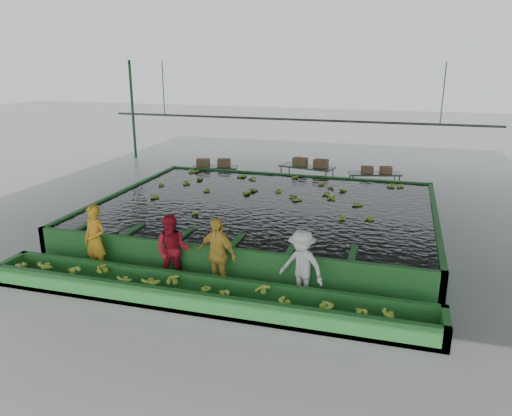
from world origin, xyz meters
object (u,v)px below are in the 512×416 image
(flotation_tank, at_px, (265,216))
(sorting_trough, at_px, (202,294))
(worker_a, at_px, (95,240))
(worker_d, at_px, (302,266))
(packing_table_mid, at_px, (307,178))
(box_stack_right, at_px, (376,173))
(worker_b, at_px, (172,250))
(box_stack_mid, at_px, (310,166))
(worker_c, at_px, (217,254))
(packing_table_left, at_px, (215,176))
(packing_table_right, at_px, (374,184))
(box_stack_left, at_px, (214,166))

(flotation_tank, distance_m, sorting_trough, 5.10)
(worker_a, xyz_separation_m, worker_d, (5.10, 0.00, -0.06))
(packing_table_mid, bearing_deg, box_stack_right, -1.93)
(packing_table_mid, bearing_deg, sorting_trough, -91.54)
(sorting_trough, relative_size, worker_b, 5.93)
(box_stack_mid, bearing_deg, worker_c, -92.16)
(box_stack_right, bearing_deg, packing_table_left, -176.17)
(worker_d, bearing_deg, worker_b, -160.47)
(worker_b, height_order, box_stack_mid, worker_b)
(box_stack_mid, bearing_deg, packing_table_right, -1.47)
(worker_a, xyz_separation_m, box_stack_mid, (3.51, 9.51, 0.10))
(worker_c, bearing_deg, worker_d, 17.47)
(sorting_trough, relative_size, worker_d, 6.11)
(flotation_tank, distance_m, worker_d, 4.76)
(worker_c, xyz_separation_m, packing_table_right, (2.87, 9.44, -0.43))
(worker_b, distance_m, packing_table_mid, 9.63)
(worker_a, relative_size, packing_table_right, 0.90)
(packing_table_mid, bearing_deg, packing_table_left, -172.03)
(sorting_trough, relative_size, box_stack_right, 8.72)
(worker_b, xyz_separation_m, box_stack_right, (4.03, 9.44, 0.04))
(packing_table_mid, relative_size, box_stack_right, 1.87)
(packing_table_left, bearing_deg, box_stack_mid, 7.38)
(worker_d, relative_size, packing_table_right, 0.84)
(flotation_tank, height_order, sorting_trough, flotation_tank)
(packing_table_right, bearing_deg, sorting_trough, -105.94)
(worker_c, relative_size, packing_table_left, 0.94)
(flotation_tank, bearing_deg, packing_table_right, 60.36)
(worker_b, height_order, worker_d, worker_b)
(flotation_tank, xyz_separation_m, packing_table_left, (-3.45, 4.71, -0.03))
(sorting_trough, bearing_deg, worker_a, 165.50)
(worker_d, bearing_deg, box_stack_left, 141.05)
(flotation_tank, distance_m, worker_a, 5.31)
(worker_a, xyz_separation_m, packing_table_left, (-0.36, 9.01, -0.46))
(worker_d, distance_m, box_stack_right, 9.49)
(worker_c, height_order, packing_table_left, worker_c)
(packing_table_right, height_order, box_stack_left, box_stack_left)
(box_stack_mid, bearing_deg, packing_table_left, -172.62)
(flotation_tank, relative_size, worker_b, 5.93)
(sorting_trough, bearing_deg, worker_c, 85.85)
(sorting_trough, xyz_separation_m, worker_d, (2.00, 0.80, 0.57))
(packing_table_right, distance_m, box_stack_mid, 2.57)
(worker_c, bearing_deg, box_stack_left, 129.08)
(box_stack_left, bearing_deg, worker_a, -87.44)
(flotation_tank, height_order, packing_table_mid, packing_table_mid)
(packing_table_left, height_order, box_stack_mid, box_stack_mid)
(worker_c, height_order, worker_d, worker_c)
(box_stack_right, bearing_deg, flotation_tank, -120.22)
(flotation_tank, height_order, worker_d, worker_d)
(sorting_trough, distance_m, box_stack_mid, 10.34)
(packing_table_left, height_order, box_stack_left, box_stack_left)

